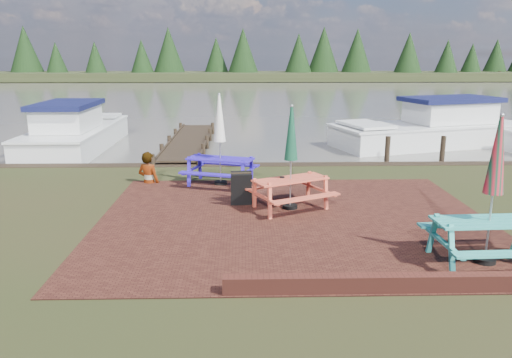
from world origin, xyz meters
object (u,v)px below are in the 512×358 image
at_px(chalkboard, 241,189).
at_px(boat_near, 433,130).
at_px(picnic_table_red, 291,174).
at_px(jetty, 189,141).
at_px(boat_jetty, 75,134).
at_px(person, 147,152).
at_px(picnic_table_teal, 490,214).
at_px(picnic_table_blue, 220,154).

distance_m(chalkboard, boat_near, 12.59).
distance_m(picnic_table_red, jetty, 10.04).
relative_size(boat_jetty, person, 4.20).
bearing_deg(chalkboard, picnic_table_red, -20.94).
bearing_deg(picnic_table_teal, jetty, 115.57).
xyz_separation_m(picnic_table_teal, person, (-7.28, 6.06, -0.02)).
relative_size(picnic_table_red, boat_near, 0.28).
bearing_deg(picnic_table_red, boat_jetty, 105.77).
height_order(picnic_table_red, jetty, picnic_table_red).
xyz_separation_m(picnic_table_red, picnic_table_blue, (-1.83, 2.40, 0.03)).
distance_m(boat_jetty, boat_near, 15.41).
distance_m(picnic_table_teal, person, 9.47).
height_order(picnic_table_blue, chalkboard, picnic_table_blue).
bearing_deg(picnic_table_teal, boat_jetty, 130.20).
relative_size(jetty, person, 4.85).
height_order(chalkboard, boat_near, boat_near).
relative_size(picnic_table_blue, person, 1.41).
relative_size(chalkboard, boat_jetty, 0.11).
distance_m(picnic_table_teal, boat_jetty, 17.01).
relative_size(chalkboard, person, 0.45).
xyz_separation_m(picnic_table_teal, jetty, (-6.79, 12.78, -0.84)).
bearing_deg(picnic_table_red, picnic_table_teal, -72.20).
bearing_deg(boat_jetty, jetty, 2.50).
bearing_deg(chalkboard, boat_near, 43.02).
distance_m(picnic_table_blue, boat_near, 11.62).
relative_size(picnic_table_blue, chalkboard, 3.11).
bearing_deg(boat_near, person, 105.89).
bearing_deg(picnic_table_teal, picnic_table_blue, 129.03).
xyz_separation_m(picnic_table_teal, picnic_table_red, (-3.29, 3.40, -0.06)).
height_order(picnic_table_red, picnic_table_blue, picnic_table_blue).
bearing_deg(boat_near, jetty, 75.43).
bearing_deg(picnic_table_blue, boat_jetty, 152.03).
relative_size(picnic_table_teal, picnic_table_red, 1.07).
relative_size(picnic_table_teal, boat_near, 0.30).
bearing_deg(person, boat_jetty, -34.99).
relative_size(picnic_table_teal, jetty, 0.30).
distance_m(picnic_table_red, person, 4.79).
bearing_deg(person, picnic_table_teal, 161.98).
relative_size(picnic_table_teal, picnic_table_blue, 1.03).
distance_m(chalkboard, jetty, 9.33).
xyz_separation_m(picnic_table_teal, chalkboard, (-4.50, 3.74, -0.52)).
relative_size(picnic_table_teal, person, 1.46).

